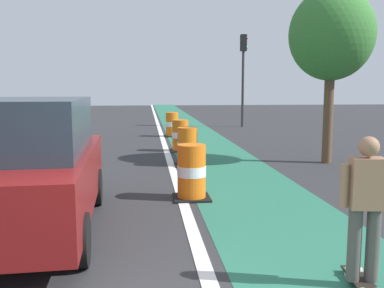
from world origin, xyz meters
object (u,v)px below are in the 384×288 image
at_px(traffic_barrel_far, 172,125).
at_px(traffic_light_corner, 243,64).
at_px(traffic_barrel_front, 192,172).
at_px(traffic_barrel_mid, 187,147).
at_px(skateboarder_on_lane, 366,207).
at_px(parked_suv_nearest, 30,166).
at_px(traffic_barrel_back, 180,136).
at_px(street_tree_sidewalk, 331,36).

bearing_deg(traffic_barrel_far, traffic_light_corner, 46.02).
relative_size(traffic_barrel_front, traffic_barrel_far, 1.00).
height_order(traffic_barrel_front, traffic_light_corner, traffic_light_corner).
bearing_deg(traffic_barrel_mid, traffic_light_corner, 70.05).
relative_size(skateboarder_on_lane, traffic_barrel_front, 1.55).
xyz_separation_m(skateboarder_on_lane, traffic_barrel_front, (-1.48, 3.98, -0.38)).
xyz_separation_m(parked_suv_nearest, traffic_barrel_mid, (2.90, 5.33, -0.50)).
xyz_separation_m(traffic_barrel_back, street_tree_sidewalk, (4.10, -2.79, 3.14)).
height_order(traffic_barrel_mid, traffic_barrel_far, same).
relative_size(traffic_barrel_back, traffic_light_corner, 0.21).
height_order(parked_suv_nearest, traffic_barrel_mid, parked_suv_nearest).
height_order(traffic_barrel_far, traffic_light_corner, traffic_light_corner).
bearing_deg(traffic_barrel_mid, skateboarder_on_lane, -80.93).
relative_size(skateboarder_on_lane, traffic_barrel_back, 1.55).
relative_size(traffic_barrel_back, street_tree_sidewalk, 0.22).
height_order(traffic_barrel_front, traffic_barrel_far, same).
distance_m(skateboarder_on_lane, traffic_barrel_front, 4.27).
bearing_deg(skateboarder_on_lane, traffic_barrel_back, 96.52).
bearing_deg(traffic_barrel_back, traffic_barrel_front, -92.57).
xyz_separation_m(skateboarder_on_lane, street_tree_sidewalk, (2.91, 7.64, 2.76)).
height_order(traffic_light_corner, street_tree_sidewalk, traffic_light_corner).
relative_size(traffic_barrel_front, traffic_barrel_back, 1.00).
distance_m(traffic_barrel_mid, traffic_light_corner, 12.80).
bearing_deg(traffic_barrel_mid, traffic_barrel_front, -94.20).
bearing_deg(traffic_barrel_far, traffic_barrel_back, -89.77).
xyz_separation_m(traffic_barrel_mid, street_tree_sidewalk, (4.12, 0.03, 3.14)).
bearing_deg(street_tree_sidewalk, skateboarder_on_lane, -110.84).
distance_m(parked_suv_nearest, traffic_light_corner, 18.64).
height_order(traffic_barrel_front, traffic_barrel_mid, same).
xyz_separation_m(traffic_barrel_far, traffic_light_corner, (4.24, 4.40, 2.97)).
distance_m(traffic_barrel_back, traffic_light_corner, 10.27).
height_order(traffic_barrel_mid, traffic_light_corner, traffic_light_corner).
height_order(skateboarder_on_lane, traffic_barrel_front, skateboarder_on_lane).
height_order(parked_suv_nearest, traffic_light_corner, traffic_light_corner).
height_order(skateboarder_on_lane, street_tree_sidewalk, street_tree_sidewalk).
bearing_deg(parked_suv_nearest, traffic_light_corner, 67.25).
bearing_deg(traffic_barrel_back, street_tree_sidewalk, -34.27).
bearing_deg(traffic_barrel_front, traffic_barrel_back, 87.43).
relative_size(skateboarder_on_lane, parked_suv_nearest, 0.36).
xyz_separation_m(traffic_barrel_front, street_tree_sidewalk, (4.39, 3.66, 3.14)).
distance_m(traffic_light_corner, street_tree_sidewalk, 11.67).
xyz_separation_m(parked_suv_nearest, traffic_barrel_back, (2.92, 8.16, -0.50)).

